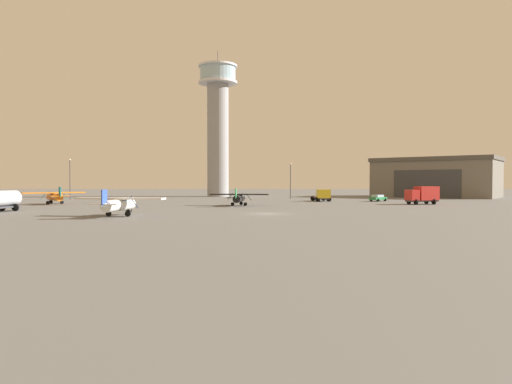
# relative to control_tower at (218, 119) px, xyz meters

# --- Properties ---
(ground_plane) EXTENTS (400.00, 400.00, 0.00)m
(ground_plane) POSITION_rel_control_tower_xyz_m (10.94, -68.13, -21.02)
(ground_plane) COLOR #60605E
(control_tower) EXTENTS (10.53, 10.53, 39.69)m
(control_tower) POSITION_rel_control_tower_xyz_m (0.00, 0.00, 0.00)
(control_tower) COLOR gray
(control_tower) RESTS_ON ground_plane
(hangar) EXTENTS (34.66, 32.02, 10.29)m
(hangar) POSITION_rel_control_tower_xyz_m (57.68, -5.25, -15.86)
(hangar) COLOR #6B665B
(hangar) RESTS_ON ground_plane
(airplane_black) EXTENTS (9.95, 7.80, 2.92)m
(airplane_black) POSITION_rel_control_tower_xyz_m (7.04, -48.93, -19.66)
(airplane_black) COLOR black
(airplane_black) RESTS_ON ground_plane
(airplane_orange) EXTENTS (9.47, 8.28, 3.16)m
(airplane_orange) POSITION_rel_control_tower_xyz_m (-26.07, -43.44, -19.55)
(airplane_orange) COLOR orange
(airplane_orange) RESTS_ON ground_plane
(airplane_white) EXTENTS (10.82, 8.47, 3.18)m
(airplane_white) POSITION_rel_control_tower_xyz_m (-6.38, -72.42, -19.54)
(airplane_white) COLOR white
(airplane_white) RESTS_ON ground_plane
(truck_flatbed_yellow) EXTENTS (3.70, 6.99, 2.49)m
(truck_flatbed_yellow) POSITION_rel_control_tower_xyz_m (23.56, -31.95, -19.80)
(truck_flatbed_yellow) COLOR #38383D
(truck_flatbed_yellow) RESTS_ON ground_plane
(truck_box_red) EXTENTS (6.17, 4.07, 3.19)m
(truck_box_red) POSITION_rel_control_tower_xyz_m (39.72, -44.31, -19.27)
(truck_box_red) COLOR #38383D
(truck_box_red) RESTS_ON ground_plane
(car_black) EXTENTS (2.55, 4.58, 1.37)m
(car_black) POSITION_rel_control_tower_xyz_m (-12.18, -46.67, -20.28)
(car_black) COLOR black
(car_black) RESTS_ON ground_plane
(car_green) EXTENTS (4.17, 3.95, 1.37)m
(car_green) POSITION_rel_control_tower_xyz_m (35.18, -31.67, -20.28)
(car_green) COLOR #287A42
(car_green) RESTS_ON ground_plane
(light_post_west) EXTENTS (0.44, 0.44, 9.26)m
(light_post_west) POSITION_rel_control_tower_xyz_m (-32.01, -21.24, -15.55)
(light_post_west) COLOR #38383D
(light_post_west) RESTS_ON ground_plane
(light_post_east) EXTENTS (0.44, 0.44, 8.54)m
(light_post_east) POSITION_rel_control_tower_xyz_m (18.45, -16.43, -15.93)
(light_post_east) COLOR #38383D
(light_post_east) RESTS_ON ground_plane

